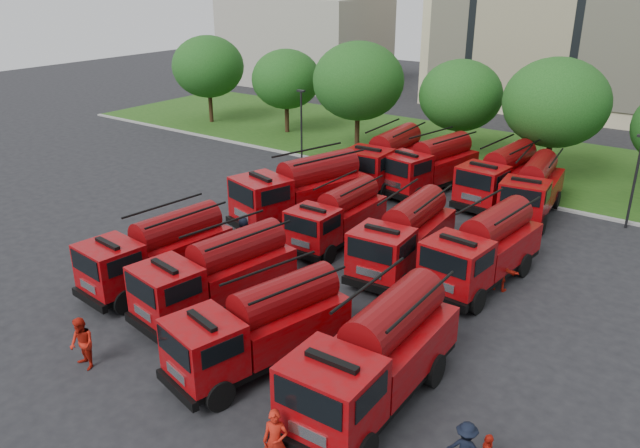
# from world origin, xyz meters

# --- Properties ---
(ground) EXTENTS (140.00, 140.00, 0.00)m
(ground) POSITION_xyz_m (0.00, 0.00, 0.00)
(ground) COLOR black
(ground) RESTS_ON ground
(lawn) EXTENTS (70.00, 16.00, 0.12)m
(lawn) POSITION_xyz_m (0.00, 26.00, 0.06)
(lawn) COLOR #1B4512
(lawn) RESTS_ON ground
(curb) EXTENTS (70.00, 0.30, 0.14)m
(curb) POSITION_xyz_m (0.00, 17.90, 0.07)
(curb) COLOR gray
(curb) RESTS_ON ground
(side_building) EXTENTS (18.00, 12.00, 10.00)m
(side_building) POSITION_xyz_m (-30.00, 44.00, 5.00)
(side_building) COLOR #9C958A
(side_building) RESTS_ON ground
(tree_0) EXTENTS (6.30, 6.30, 7.70)m
(tree_0) POSITION_xyz_m (-24.00, 22.00, 5.02)
(tree_0) COLOR #382314
(tree_0) RESTS_ON ground
(tree_1) EXTENTS (5.71, 5.71, 6.98)m
(tree_1) POSITION_xyz_m (-16.00, 23.00, 4.55)
(tree_1) COLOR #382314
(tree_1) RESTS_ON ground
(tree_2) EXTENTS (6.72, 6.72, 8.22)m
(tree_2) POSITION_xyz_m (-8.00, 21.50, 5.35)
(tree_2) COLOR #382314
(tree_2) RESTS_ON ground
(tree_3) EXTENTS (5.88, 5.88, 7.19)m
(tree_3) POSITION_xyz_m (-1.00, 24.00, 4.68)
(tree_3) COLOR #382314
(tree_3) RESTS_ON ground
(tree_4) EXTENTS (6.55, 6.55, 8.01)m
(tree_4) POSITION_xyz_m (6.00, 22.50, 5.22)
(tree_4) COLOR #382314
(tree_4) RESTS_ON ground
(lamp_post_0) EXTENTS (0.60, 0.25, 5.11)m
(lamp_post_0) POSITION_xyz_m (-10.00, 17.20, 2.90)
(lamp_post_0) COLOR black
(lamp_post_0) RESTS_ON ground
(lamp_post_1) EXTENTS (0.60, 0.25, 5.11)m
(lamp_post_1) POSITION_xyz_m (12.00, 17.20, 2.90)
(lamp_post_1) COLOR black
(lamp_post_1) RESTS_ON ground
(fire_truck_0) EXTENTS (3.09, 7.05, 3.11)m
(fire_truck_0) POSITION_xyz_m (-3.29, -1.82, 1.57)
(fire_truck_0) COLOR black
(fire_truck_0) RESTS_ON ground
(fire_truck_1) EXTENTS (3.45, 7.19, 3.14)m
(fire_truck_1) POSITION_xyz_m (0.35, -1.92, 1.58)
(fire_truck_1) COLOR black
(fire_truck_1) RESTS_ON ground
(fire_truck_2) EXTENTS (3.80, 7.07, 3.06)m
(fire_truck_2) POSITION_xyz_m (4.35, -3.85, 1.54)
(fire_truck_2) COLOR black
(fire_truck_2) RESTS_ON ground
(fire_truck_3) EXTENTS (2.90, 7.54, 3.40)m
(fire_truck_3) POSITION_xyz_m (8.59, -3.29, 1.71)
(fire_truck_3) COLOR black
(fire_truck_3) RESTS_ON ground
(fire_truck_4) EXTENTS (4.65, 8.24, 3.56)m
(fire_truck_4) POSITION_xyz_m (-2.78, 7.74, 1.79)
(fire_truck_4) COLOR black
(fire_truck_4) RESTS_ON ground
(fire_truck_5) EXTENTS (2.38, 6.36, 2.89)m
(fire_truck_5) POSITION_xyz_m (0.51, 6.46, 1.45)
(fire_truck_5) COLOR black
(fire_truck_5) RESTS_ON ground
(fire_truck_6) EXTENTS (2.96, 7.18, 3.20)m
(fire_truck_6) POSITION_xyz_m (4.60, 5.85, 1.61)
(fire_truck_6) COLOR black
(fire_truck_6) RESTS_ON ground
(fire_truck_7) EXTENTS (3.13, 7.34, 3.25)m
(fire_truck_7) POSITION_xyz_m (8.10, 6.59, 1.64)
(fire_truck_7) COLOR black
(fire_truck_7) RESTS_ON ground
(fire_truck_8) EXTENTS (3.12, 7.73, 3.46)m
(fire_truck_8) POSITION_xyz_m (-2.18, 15.92, 1.74)
(fire_truck_8) COLOR black
(fire_truck_8) RESTS_ON ground
(fire_truck_9) EXTENTS (3.79, 7.56, 3.29)m
(fire_truck_9) POSITION_xyz_m (0.58, 16.55, 1.66)
(fire_truck_9) COLOR black
(fire_truck_9) RESTS_ON ground
(fire_truck_10) EXTENTS (3.08, 7.36, 3.27)m
(fire_truck_10) POSITION_xyz_m (4.88, 17.08, 1.64)
(fire_truck_10) COLOR black
(fire_truck_10) RESTS_ON ground
(fire_truck_11) EXTENTS (3.19, 7.12, 3.14)m
(fire_truck_11) POSITION_xyz_m (7.14, 16.07, 1.58)
(fire_truck_11) COLOR black
(fire_truck_11) RESTS_ON ground
(firefighter_1) EXTENTS (1.01, 0.65, 1.93)m
(firefighter_1) POSITION_xyz_m (-0.54, -7.62, 0.00)
(firefighter_1) COLOR #AD190D
(firefighter_1) RESTS_ON ground
(firefighter_4) EXTENTS (1.03, 0.82, 1.85)m
(firefighter_4) POSITION_xyz_m (-2.48, 2.75, 0.00)
(firefighter_4) COLOR black
(firefighter_4) RESTS_ON ground
(firefighter_5) EXTENTS (1.58, 0.80, 1.64)m
(firefighter_5) POSITION_xyz_m (9.06, 6.37, 0.00)
(firefighter_5) COLOR #AD190D
(firefighter_5) RESTS_ON ground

